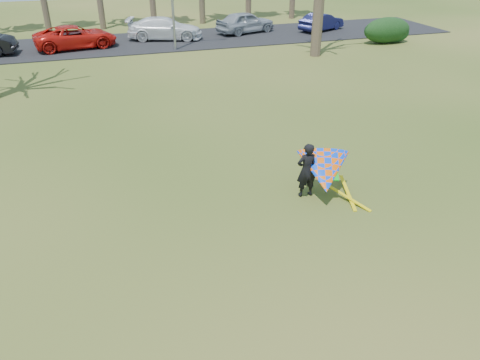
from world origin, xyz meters
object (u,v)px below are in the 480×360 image
object	(u,v)px
car_2	(75,37)
kite_flyer	(323,171)
car_5	(321,22)
car_3	(165,28)
car_4	(245,22)

from	to	relation	value
car_2	kite_flyer	bearing A→B (deg)	-172.84
car_5	car_3	bearing A→B (deg)	63.17
car_2	car_4	bearing A→B (deg)	-92.49
car_3	kite_flyer	distance (m)	23.16
car_4	car_5	xyz separation A→B (m)	(5.79, -0.94, -0.13)
car_4	car_5	size ratio (longest dim) A/B	1.16
car_4	kite_flyer	distance (m)	24.28
kite_flyer	car_3	bearing A→B (deg)	91.55
car_2	car_4	size ratio (longest dim) A/B	1.14
car_2	car_5	size ratio (longest dim) A/B	1.33
car_5	car_4	bearing A→B (deg)	56.07
car_4	car_3	bearing A→B (deg)	76.56
car_5	car_2	bearing A→B (deg)	67.00
car_3	car_4	distance (m)	6.12
kite_flyer	car_5	bearing A→B (deg)	63.62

